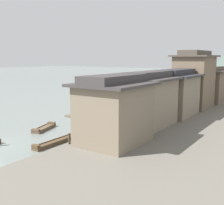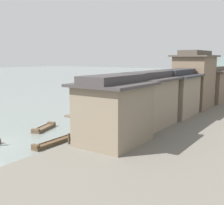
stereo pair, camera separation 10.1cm
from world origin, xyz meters
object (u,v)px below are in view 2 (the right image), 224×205
boat_moored_second (207,91)px  house_waterfront_narrow (194,80)px  house_waterfront_second (148,100)px  boat_moored_third (192,97)px  mooring_post_dock_near (69,139)px  mooring_post_dock_far (162,107)px  house_waterfront_nearest (114,110)px  boat_moored_far (44,128)px  mooring_post_dock_mid (124,120)px  house_waterfront_far (209,84)px  boat_moored_nearest (57,141)px  house_waterfront_tall (175,93)px

boat_moored_second → house_waterfront_narrow: (4.97, -25.74, 4.69)m
house_waterfront_second → boat_moored_third: bearing=99.1°
mooring_post_dock_near → mooring_post_dock_far: 19.83m
house_waterfront_second → house_waterfront_nearest: bearing=-87.2°
house_waterfront_second → mooring_post_dock_far: (-2.68, 9.85, -2.57)m
boat_moored_second → mooring_post_dock_near: 50.62m
house_waterfront_nearest → house_waterfront_narrow: (-0.08, 22.20, 1.30)m
boat_moored_second → boat_moored_far: boat_moored_far is taller
mooring_post_dock_near → mooring_post_dock_mid: size_ratio=1.13×
house_waterfront_nearest → house_waterfront_far: 29.87m
house_waterfront_far → mooring_post_dock_near: (-3.20, -32.51, -2.51)m
boat_moored_nearest → house_waterfront_far: house_waterfront_far is taller
boat_moored_far → house_waterfront_narrow: size_ratio=0.45×
mooring_post_dock_near → mooring_post_dock_far: size_ratio=1.15×
boat_moored_third → mooring_post_dock_far: bearing=-84.1°
boat_moored_far → house_waterfront_second: 12.36m
mooring_post_dock_near → mooring_post_dock_far: bearing=90.0°
boat_moored_third → boat_moored_far: (-5.34, -35.65, -0.03)m
house_waterfront_nearest → mooring_post_dock_mid: size_ratio=8.13×
house_waterfront_tall → boat_moored_second: bearing=98.4°
house_waterfront_nearest → house_waterfront_far: size_ratio=0.86×
mooring_post_dock_mid → mooring_post_dock_far: 10.68m
house_waterfront_second → house_waterfront_tall: size_ratio=1.09×
boat_moored_far → mooring_post_dock_near: (7.35, -3.60, 0.87)m
boat_moored_far → house_waterfront_far: (10.55, 28.91, 3.37)m
boat_moored_third → house_waterfront_second: size_ratio=0.51×
house_waterfront_second → house_waterfront_far: size_ratio=1.00×
boat_moored_third → boat_moored_far: bearing=-98.5°
boat_moored_second → house_waterfront_narrow: size_ratio=0.42×
house_waterfront_tall → house_waterfront_far: same height
boat_moored_far → mooring_post_dock_near: bearing=-26.1°
boat_moored_nearest → mooring_post_dock_mid: 8.67m
mooring_post_dock_near → house_waterfront_second: bearing=75.0°
house_waterfront_second → house_waterfront_tall: same height
boat_moored_third → house_waterfront_tall: (4.87, -21.65, 3.35)m
boat_moored_nearest → boat_moored_second: (0.34, 49.73, -0.00)m
boat_moored_second → boat_moored_far: size_ratio=0.92×
boat_moored_third → mooring_post_dock_near: size_ratio=4.27×
boat_moored_nearest → mooring_post_dock_near: bearing=-19.7°
house_waterfront_nearest → mooring_post_dock_far: (-3.04, 17.19, -2.58)m
mooring_post_dock_mid → house_waterfront_far: bearing=82.2°
house_waterfront_far → mooring_post_dock_far: bearing=-104.2°
boat_moored_far → house_waterfront_tall: 17.65m
boat_moored_second → boat_moored_third: boat_moored_third is taller
house_waterfront_far → house_waterfront_nearest: bearing=-90.3°
boat_moored_second → house_waterfront_nearest: size_ratio=0.52×
house_waterfront_second → mooring_post_dock_near: bearing=-105.0°
mooring_post_dock_mid → house_waterfront_tall: bearing=71.3°
mooring_post_dock_mid → mooring_post_dock_near: bearing=-90.0°
house_waterfront_tall → house_waterfront_far: (0.34, 14.92, -0.01)m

